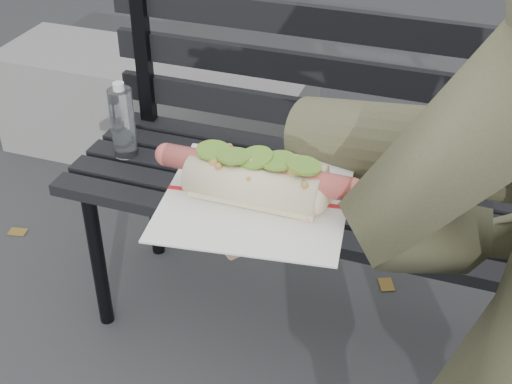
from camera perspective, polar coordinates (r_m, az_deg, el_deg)
park_bench at (r=1.81m, az=8.32°, el=2.08°), size 1.50×0.44×0.88m
concrete_block at (r=2.80m, az=-8.04°, el=6.66°), size 1.20×0.40×0.40m
held_hotdog at (r=0.74m, az=15.12°, el=1.84°), size 0.61×0.30×0.20m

